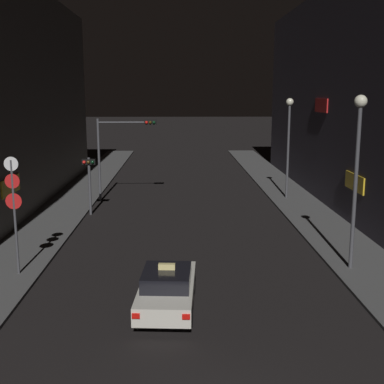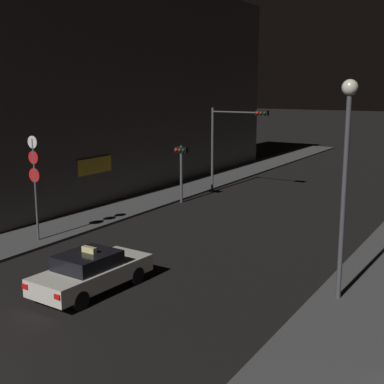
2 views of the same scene
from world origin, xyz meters
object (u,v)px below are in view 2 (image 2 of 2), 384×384
street_lamp_near_block (346,153)px  sign_pole_left (35,178)px  traffic_light_left_kerb (181,162)px  taxi (91,271)px  traffic_light_overhead (232,133)px

street_lamp_near_block → sign_pole_left: bearing=-178.7°
traffic_light_left_kerb → street_lamp_near_block: bearing=-39.2°
street_lamp_near_block → traffic_light_left_kerb: bearing=140.8°
sign_pole_left → street_lamp_near_block: 13.70m
taxi → sign_pole_left: (-6.03, 3.23, 2.23)m
sign_pole_left → street_lamp_near_block: size_ratio=0.67×
traffic_light_overhead → traffic_light_left_kerb: size_ratio=1.61×
taxi → traffic_light_overhead: (-3.48, 17.58, 3.27)m
sign_pole_left → taxi: bearing=-28.2°
traffic_light_overhead → sign_pole_left: size_ratio=1.18×
traffic_light_overhead → sign_pole_left: 14.61m
traffic_light_overhead → street_lamp_near_block: (11.00, -14.03, 0.91)m
taxi → traffic_light_overhead: 18.22m
taxi → sign_pole_left: sign_pole_left is taller
taxi → traffic_light_overhead: bearing=101.2°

